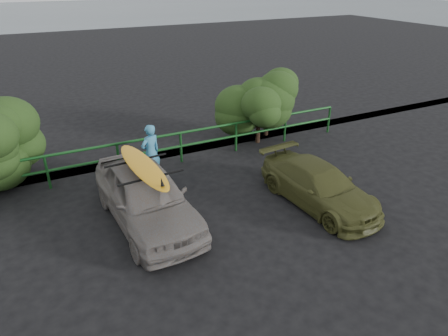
# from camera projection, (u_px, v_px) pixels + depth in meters

# --- Properties ---
(ground) EXTENTS (80.00, 80.00, 0.00)m
(ground) POSITION_uv_depth(u_px,v_px,m) (221.00, 259.00, 8.60)
(ground) COLOR black
(ocean) EXTENTS (200.00, 200.00, 0.00)m
(ocean) POSITION_uv_depth(u_px,v_px,m) (37.00, 15.00, 56.78)
(ocean) COLOR #535F65
(ocean) RESTS_ON ground
(guardrail) EXTENTS (14.00, 0.08, 1.04)m
(guardrail) POSITION_uv_depth(u_px,v_px,m) (151.00, 153.00, 12.39)
(guardrail) COLOR #154B1B
(guardrail) RESTS_ON ground
(shrub_right) EXTENTS (3.20, 2.40, 2.36)m
(shrub_right) POSITION_uv_depth(u_px,v_px,m) (278.00, 106.00, 14.48)
(shrub_right) COLOR #274318
(shrub_right) RESTS_ON ground
(sedan) EXTENTS (1.96, 4.31, 1.43)m
(sedan) POSITION_uv_depth(u_px,v_px,m) (146.00, 196.00, 9.60)
(sedan) COLOR slate
(sedan) RESTS_ON ground
(olive_vehicle) EXTENTS (1.79, 3.80, 1.07)m
(olive_vehicle) POSITION_uv_depth(u_px,v_px,m) (319.00, 186.00, 10.45)
(olive_vehicle) COLOR #474A20
(olive_vehicle) RESTS_ON ground
(man) EXTENTS (0.72, 0.59, 1.70)m
(man) POSITION_uv_depth(u_px,v_px,m) (151.00, 152.00, 11.59)
(man) COLOR teal
(man) RESTS_ON ground
(roof_rack) EXTENTS (1.62, 1.18, 0.05)m
(roof_rack) POSITION_uv_depth(u_px,v_px,m) (143.00, 169.00, 9.27)
(roof_rack) COLOR black
(roof_rack) RESTS_ON sedan
(surfboard) EXTENTS (0.77, 2.87, 0.08)m
(surfboard) POSITION_uv_depth(u_px,v_px,m) (143.00, 166.00, 9.24)
(surfboard) COLOR orange
(surfboard) RESTS_ON roof_rack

